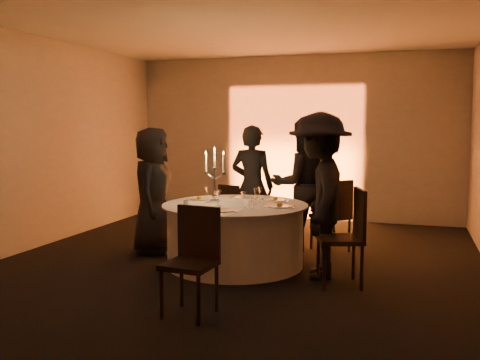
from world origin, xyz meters
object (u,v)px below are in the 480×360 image
(guest_back_right, at_px, (302,185))
(chair_front, at_px, (193,254))
(chair_right, at_px, (348,231))
(chair_back_left, at_px, (233,210))
(guest_right, at_px, (319,195))
(coffee_cup, at_px, (186,202))
(banquet_table, at_px, (235,235))
(candelabra, at_px, (215,183))
(chair_left, at_px, (157,213))
(guest_back_left, at_px, (252,186))
(guest_left, at_px, (152,191))
(chair_back_right, at_px, (334,211))

(guest_back_right, bearing_deg, chair_front, 51.87)
(chair_right, xyz_separation_m, chair_front, (-1.27, -1.31, -0.04))
(chair_back_left, distance_m, guest_right, 2.18)
(guest_back_right, height_order, coffee_cup, guest_back_right)
(banquet_table, height_order, candelabra, candelabra)
(candelabra, bearing_deg, chair_left, 157.52)
(chair_left, distance_m, guest_back_right, 2.09)
(guest_right, bearing_deg, guest_back_right, -170.50)
(guest_back_left, bearing_deg, chair_left, 28.62)
(guest_left, relative_size, candelabra, 2.43)
(guest_right, bearing_deg, chair_back_right, 170.21)
(chair_left, distance_m, guest_left, 0.44)
(guest_left, xyz_separation_m, guest_right, (2.36, -0.48, 0.09))
(banquet_table, height_order, guest_right, guest_right)
(chair_back_left, bearing_deg, chair_back_right, -170.13)
(banquet_table, relative_size, coffee_cup, 16.36)
(coffee_cup, relative_size, candelabra, 0.16)
(banquet_table, distance_m, chair_front, 1.74)
(chair_back_right, distance_m, guest_right, 1.32)
(chair_back_right, relative_size, guest_left, 0.58)
(chair_back_right, distance_m, chair_front, 2.95)
(guest_back_left, distance_m, guest_back_right, 0.72)
(coffee_cup, bearing_deg, banquet_table, 23.39)
(guest_left, bearing_deg, chair_left, 1.44)
(chair_left, bearing_deg, chair_back_left, -74.39)
(guest_back_left, bearing_deg, coffee_cup, 76.55)
(guest_right, xyz_separation_m, coffee_cup, (-1.62, -0.05, -0.15))
(guest_back_right, bearing_deg, chair_back_left, -38.52)
(chair_back_left, relative_size, candelabra, 1.22)
(guest_back_left, height_order, guest_back_right, guest_back_right)
(guest_back_left, bearing_deg, chair_back_right, -175.14)
(chair_left, relative_size, guest_left, 0.52)
(chair_left, bearing_deg, coffee_cup, -159.13)
(chair_back_right, distance_m, guest_left, 2.50)
(guest_back_right, bearing_deg, chair_right, 88.98)
(chair_front, height_order, guest_back_left, guest_back_left)
(chair_back_left, relative_size, guest_back_left, 0.49)
(banquet_table, height_order, chair_right, chair_right)
(chair_back_right, xyz_separation_m, guest_left, (-2.36, -0.79, 0.29))
(chair_left, xyz_separation_m, chair_right, (2.78, -0.97, 0.10))
(guest_back_right, relative_size, candelabra, 2.60)
(chair_right, distance_m, guest_back_left, 2.16)
(chair_front, height_order, guest_left, guest_left)
(chair_back_left, bearing_deg, guest_back_left, 168.02)
(chair_back_left, height_order, chair_front, chair_front)
(chair_front, relative_size, candelabra, 1.41)
(banquet_table, distance_m, guest_back_right, 1.38)
(guest_back_right, height_order, candelabra, guest_back_right)
(chair_left, height_order, coffee_cup, chair_left)
(chair_right, bearing_deg, guest_left, -122.92)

